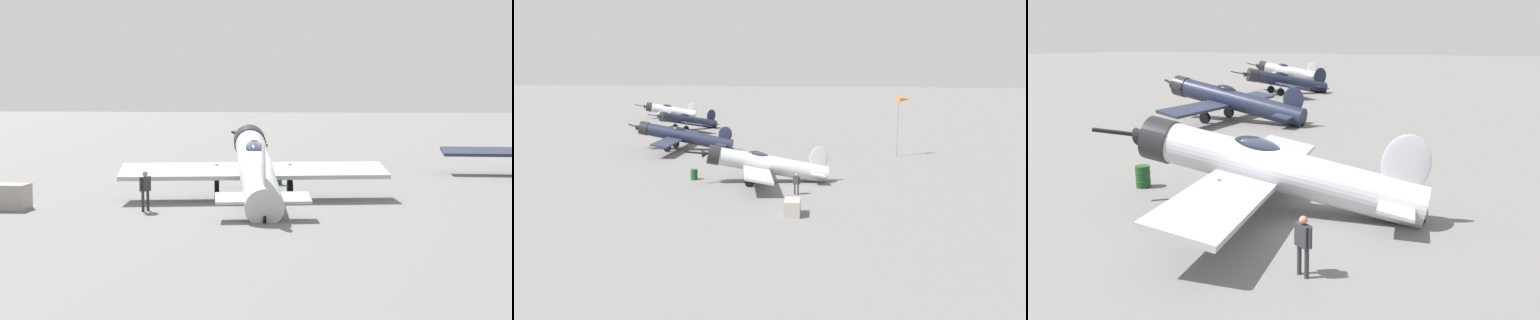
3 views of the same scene
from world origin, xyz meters
The scene contains 7 objects.
ground_plane centered at (0.00, 0.00, 0.00)m, with size 400.00×400.00×0.00m, color slate.
airplane_foreground centered at (0.50, 0.12, 1.47)m, with size 11.02×11.51×3.23m.
airplane_mid_apron centered at (12.21, -15.32, 1.52)m, with size 12.11×13.02×3.25m.
airplane_far_line centered at (17.61, -33.73, 1.38)m, with size 10.44×9.67×3.03m.
airplane_outer_stand centered at (25.93, -49.82, 1.40)m, with size 10.59×10.80×2.91m.
ground_crew_mechanic centered at (-2.56, 3.88, 0.94)m, with size 0.56×0.36×1.55m.
fuel_drum centered at (6.25, -0.03, 0.43)m, with size 0.60×0.60×0.86m.
Camera 3 is at (-7.28, 13.85, 5.57)m, focal length 34.59 mm.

